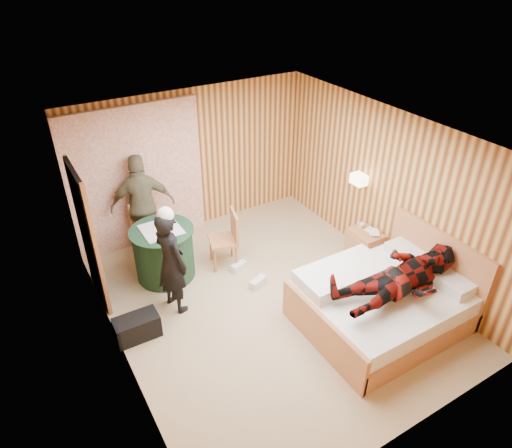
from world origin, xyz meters
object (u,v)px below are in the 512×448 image
chair_far (146,224)px  chair_near (228,235)px  duffel_bag (137,327)px  round_table (164,252)px  bed (382,301)px  man_on_bed (405,270)px  nightstand (364,245)px  woman_standing (171,262)px  wall_lamp (359,179)px  man_at_table (143,205)px

chair_far → chair_near: chair_near is taller
duffel_bag → round_table: bearing=53.6°
bed → man_on_bed: size_ratio=1.18×
bed → nightstand: 1.41m
nightstand → bed: bearing=-122.5°
duffel_bag → woman_standing: (0.66, 0.30, 0.61)m
woman_standing → wall_lamp: bearing=-108.1°
chair_near → man_at_table: 1.46m
man_at_table → wall_lamp: bearing=164.0°
wall_lamp → chair_near: (-1.99, 0.66, -0.75)m
chair_far → round_table: bearing=-99.7°
wall_lamp → duffel_bag: size_ratio=0.45×
woman_standing → man_on_bed: bearing=-144.7°
round_table → duffel_bag: (-0.80, -1.05, -0.26)m
man_at_table → man_on_bed: (2.20, -3.47, 0.13)m
round_table → man_on_bed: man_on_bed is taller
chair_near → man_at_table: size_ratio=0.55×
round_table → man_on_bed: bearing=-50.6°
chair_near → round_table: bearing=-87.7°
wall_lamp → bed: size_ratio=0.12×
man_on_bed → man_at_table: bearing=122.3°
nightstand → man_at_table: man_at_table is taller
woman_standing → man_on_bed: 3.04m
round_table → chair_near: bearing=-13.6°
wall_lamp → man_at_table: 3.45m
wall_lamp → round_table: 3.22m
bed → chair_near: 2.51m
wall_lamp → chair_near: size_ratio=0.28×
wall_lamp → nightstand: size_ratio=0.48×
duffel_bag → chair_near: bearing=25.6°
chair_near → man_at_table: (-0.98, 1.04, 0.32)m
chair_near → man_on_bed: 2.76m
round_table → man_at_table: size_ratio=0.55×
woman_standing → man_at_table: 1.56m
chair_near → wall_lamp: bearing=87.4°
wall_lamp → man_at_table: size_ratio=0.15×
round_table → man_on_bed: (2.20, -2.67, 0.57)m
wall_lamp → round_table: wall_lamp is taller
bed → nightstand: bearing=57.5°
chair_far → duffel_bag: 2.00m
nightstand → round_table: bearing=156.9°
bed → man_on_bed: 0.71m
chair_far → man_on_bed: bearing=-68.0°
wall_lamp → chair_far: size_ratio=0.28×
nightstand → chair_far: size_ratio=0.59×
woman_standing → bed: bearing=-141.5°
chair_near → woman_standing: bearing=-49.7°
man_at_table → nightstand: bearing=158.8°
nightstand → woman_standing: woman_standing is taller
duffel_bag → man_at_table: size_ratio=0.33×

